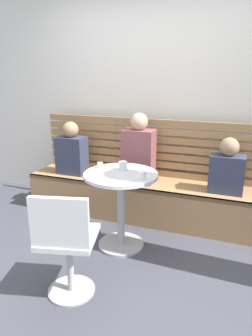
# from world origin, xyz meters

# --- Properties ---
(ground) EXTENTS (8.00, 8.00, 0.00)m
(ground) POSITION_xyz_m (0.00, 0.00, 0.00)
(ground) COLOR #42424C
(back_wall) EXTENTS (5.20, 0.10, 2.90)m
(back_wall) POSITION_xyz_m (0.00, 1.64, 1.45)
(back_wall) COLOR silver
(back_wall) RESTS_ON ground
(booth_bench) EXTENTS (2.70, 0.52, 0.44)m
(booth_bench) POSITION_xyz_m (0.00, 1.20, 0.22)
(booth_bench) COLOR #A87C51
(booth_bench) RESTS_ON ground
(booth_backrest) EXTENTS (2.65, 0.04, 0.67)m
(booth_backrest) POSITION_xyz_m (0.00, 1.44, 0.78)
(booth_backrest) COLOR #9A7249
(booth_backrest) RESTS_ON booth_bench
(cafe_table) EXTENTS (0.68, 0.68, 0.74)m
(cafe_table) POSITION_xyz_m (0.00, 0.52, 0.52)
(cafe_table) COLOR #ADADB2
(cafe_table) RESTS_ON ground
(white_chair) EXTENTS (0.49, 0.49, 0.85)m
(white_chair) POSITION_xyz_m (-0.10, -0.29, 0.46)
(white_chair) COLOR #ADADB2
(white_chair) RESTS_ON ground
(person_adult) EXTENTS (0.34, 0.22, 0.77)m
(person_adult) POSITION_xyz_m (-0.04, 1.17, 0.79)
(person_adult) COLOR brown
(person_adult) RESTS_ON booth_bench
(person_child_left) EXTENTS (0.34, 0.22, 0.57)m
(person_child_left) POSITION_xyz_m (0.89, 1.18, 0.69)
(person_child_left) COLOR #333851
(person_child_left) RESTS_ON booth_bench
(person_child_middle) EXTENTS (0.34, 0.22, 0.63)m
(person_child_middle) POSITION_xyz_m (-0.89, 1.17, 0.72)
(person_child_middle) COLOR #333851
(person_child_middle) RESTS_ON booth_bench
(cup_glass_short) EXTENTS (0.08, 0.08, 0.08)m
(cup_glass_short) POSITION_xyz_m (-0.02, 0.62, 0.78)
(cup_glass_short) COLOR silver
(cup_glass_short) RESTS_ON cafe_table
(cup_ceramic_white) EXTENTS (0.08, 0.08, 0.07)m
(cup_ceramic_white) POSITION_xyz_m (0.23, 0.44, 0.78)
(cup_ceramic_white) COLOR white
(cup_ceramic_white) RESTS_ON cafe_table
(cup_espresso_small) EXTENTS (0.06, 0.06, 0.05)m
(cup_espresso_small) POSITION_xyz_m (-0.24, 0.60, 0.77)
(cup_espresso_small) COLOR silver
(cup_espresso_small) RESTS_ON cafe_table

